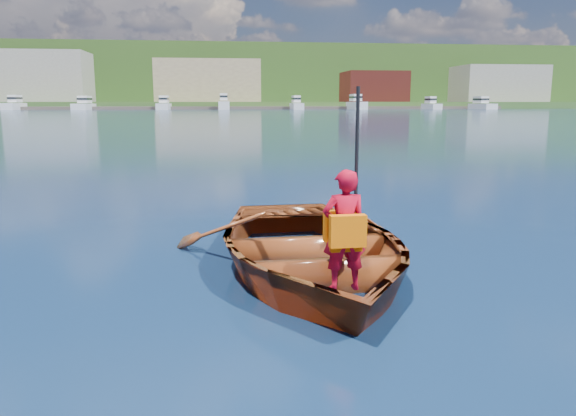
% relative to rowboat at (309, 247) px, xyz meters
% --- Properties ---
extents(ground, '(600.00, 600.00, 0.00)m').
position_rel_rowboat_xyz_m(ground, '(0.71, -0.31, -0.29)').
color(ground, '#172C45').
rests_on(ground, ground).
extents(rowboat, '(3.22, 4.37, 0.88)m').
position_rel_rowboat_xyz_m(rowboat, '(0.00, 0.00, 0.00)').
color(rowboat, brown).
rests_on(rowboat, ground).
extents(child_paddler, '(0.44, 0.35, 1.92)m').
position_rel_rowboat_xyz_m(child_paddler, '(0.20, -0.89, 0.40)').
color(child_paddler, '#AD071F').
rests_on(child_paddler, ground).
extents(shoreline, '(400.00, 140.00, 22.00)m').
position_rel_rowboat_xyz_m(shoreline, '(0.71, 236.30, 10.03)').
color(shoreline, '#405B26').
rests_on(shoreline, ground).
extents(dock, '(159.98, 12.68, 0.80)m').
position_rel_rowboat_xyz_m(dock, '(5.87, 147.69, 0.11)').
color(dock, '#4F453D').
rests_on(dock, ground).
extents(waterfront_buildings, '(202.00, 16.00, 14.00)m').
position_rel_rowboat_xyz_m(waterfront_buildings, '(-7.03, 164.69, 7.46)').
color(waterfront_buildings, maroon).
rests_on(waterfront_buildings, ground).
extents(marina_yachts, '(139.46, 12.57, 4.40)m').
position_rel_rowboat_xyz_m(marina_yachts, '(-2.51, 143.01, 1.05)').
color(marina_yachts, silver).
rests_on(marina_yachts, ground).
extents(hillside_trees, '(306.76, 73.43, 24.34)m').
position_rel_rowboat_xyz_m(hillside_trees, '(5.49, 249.89, 20.43)').
color(hillside_trees, '#382314').
rests_on(hillside_trees, ground).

